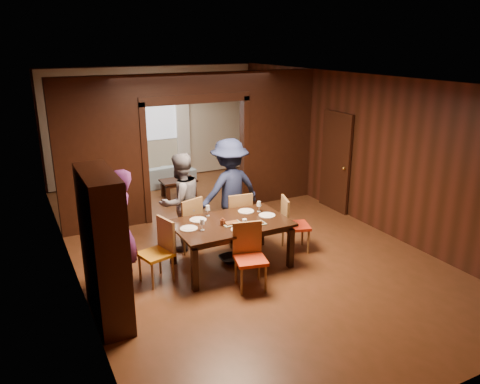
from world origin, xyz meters
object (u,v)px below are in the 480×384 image
chair_far_r (237,217)px  person_purple (120,231)px  dining_table (231,244)px  chair_far_l (185,223)px  sofa (158,175)px  chair_near (251,258)px  person_grey (181,202)px  coffee_table (178,188)px  person_navy (230,190)px  chair_left (155,252)px  hutch (104,248)px  chair_right (296,224)px

chair_far_r → person_purple: bearing=23.5°
dining_table → chair_far_l: size_ratio=1.86×
sofa → chair_near: size_ratio=1.86×
person_grey → coffee_table: 2.95m
person_purple → person_navy: person_navy is taller
person_navy → person_purple: bearing=16.1°
chair_near → dining_table: bearing=98.4°
chair_left → hutch: bearing=-67.6°
person_navy → chair_left: size_ratio=1.92×
person_navy → dining_table: 1.25m
sofa → coffee_table: 1.02m
person_grey → chair_near: (0.41, -1.78, -0.37)m
dining_table → coffee_table: (0.45, 3.74, -0.18)m
chair_left → chair_far_r: size_ratio=1.00×
person_grey → person_navy: 0.94m
coffee_table → hutch: size_ratio=0.40×
person_purple → chair_right: (2.97, -0.06, -0.42)m
coffee_table → chair_right: 3.82m
person_purple → chair_right: size_ratio=1.86×
person_grey → sofa: bearing=-118.1°
chair_right → chair_far_l: bearing=79.7°
chair_left → person_navy: bearing=105.0°
person_purple → chair_near: person_purple is taller
sofa → chair_far_r: chair_far_r is taller
sofa → chair_far_l: chair_far_l is taller
person_purple → person_grey: (1.26, 0.94, -0.05)m
person_navy → hutch: 3.03m
dining_table → hutch: bearing=-163.9°
person_grey → coffee_table: bearing=-125.3°
chair_far_r → hutch: (-2.57, -1.37, 0.52)m
coffee_table → chair_near: chair_near is taller
person_grey → chair_near: 1.87m
sofa → dining_table: size_ratio=1.00×
chair_far_l → chair_far_r: bearing=152.4°
person_purple → chair_far_r: person_purple is taller
person_purple → chair_left: size_ratio=1.86×
person_purple → chair_far_l: person_purple is taller
chair_right → chair_far_l: 1.91m
chair_left → hutch: size_ratio=0.48×
dining_table → coffee_table: dining_table is taller
person_purple → dining_table: bearing=106.5°
chair_right → chair_far_l: same height
chair_near → hutch: 2.10m
person_navy → coffee_table: person_navy is taller
chair_left → sofa: bearing=147.2°
sofa → chair_left: bearing=66.5°
sofa → chair_left: (-1.53, -4.71, 0.22)m
chair_right → hutch: (-3.34, -0.62, 0.52)m
dining_table → sofa: bearing=86.5°
chair_far_r → chair_right: bearing=141.1°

